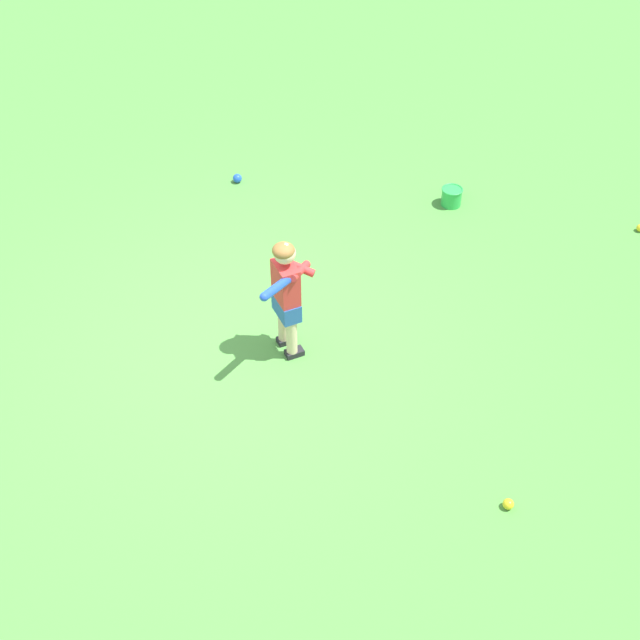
# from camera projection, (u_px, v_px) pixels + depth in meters

# --- Properties ---
(ground_plane) EXTENTS (40.00, 40.00, 0.00)m
(ground_plane) POSITION_uv_depth(u_px,v_px,m) (240.00, 347.00, 7.12)
(ground_plane) COLOR #519942
(child_batter) EXTENTS (0.64, 0.34, 1.08)m
(child_batter) POSITION_uv_depth(u_px,v_px,m) (286.00, 289.00, 6.66)
(child_batter) COLOR #232328
(child_batter) RESTS_ON ground
(play_ball_by_bucket) EXTENTS (0.09, 0.09, 0.09)m
(play_ball_by_bucket) POSITION_uv_depth(u_px,v_px,m) (237.00, 178.00, 8.94)
(play_ball_by_bucket) COLOR blue
(play_ball_by_bucket) RESTS_ON ground
(play_ball_center_lawn) EXTENTS (0.07, 0.07, 0.07)m
(play_ball_center_lawn) POSITION_uv_depth(u_px,v_px,m) (640.00, 228.00, 8.30)
(play_ball_center_lawn) COLOR yellow
(play_ball_center_lawn) RESTS_ON ground
(play_ball_far_left) EXTENTS (0.08, 0.08, 0.08)m
(play_ball_far_left) POSITION_uv_depth(u_px,v_px,m) (508.00, 504.00, 5.90)
(play_ball_far_left) COLOR yellow
(play_ball_far_left) RESTS_ON ground
(toy_bucket) EXTENTS (0.22, 0.22, 0.19)m
(toy_bucket) POSITION_uv_depth(u_px,v_px,m) (452.00, 196.00, 8.60)
(toy_bucket) COLOR green
(toy_bucket) RESTS_ON ground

